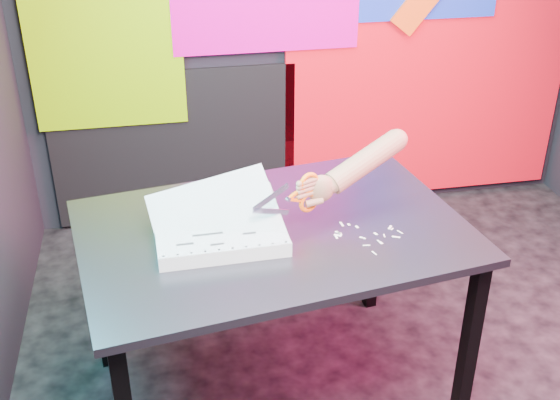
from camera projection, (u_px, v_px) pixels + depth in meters
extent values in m
cube|color=black|center=(391.00, 382.00, 2.83)|extent=(3.00, 3.00, 0.01)
cube|color=red|center=(430.00, 59.00, 3.79)|extent=(1.60, 0.02, 1.60)
cube|color=#80C400|center=(103.00, 30.00, 3.38)|extent=(0.75, 0.02, 1.00)
cube|color=black|center=(175.00, 147.00, 3.76)|extent=(1.30, 0.02, 0.85)
cube|color=black|center=(98.00, 292.00, 2.76)|extent=(0.06, 0.06, 0.72)
cube|color=black|center=(469.00, 346.00, 2.48)|extent=(0.06, 0.06, 0.72)
cube|color=black|center=(374.00, 238.00, 3.11)|extent=(0.06, 0.06, 0.72)
cube|color=#3B3B3B|center=(273.00, 232.00, 2.44)|extent=(1.44, 1.07, 0.03)
cube|color=silver|center=(220.00, 233.00, 2.36)|extent=(0.44, 0.33, 0.05)
cube|color=white|center=(219.00, 226.00, 2.34)|extent=(0.43, 0.33, 0.00)
cube|color=white|center=(219.00, 225.00, 2.34)|extent=(0.43, 0.31, 0.13)
cube|color=white|center=(216.00, 217.00, 2.34)|extent=(0.46, 0.30, 0.23)
cylinder|color=black|center=(164.00, 256.00, 2.18)|extent=(0.01, 0.01, 0.00)
cylinder|color=black|center=(178.00, 255.00, 2.19)|extent=(0.01, 0.01, 0.00)
cylinder|color=black|center=(191.00, 253.00, 2.20)|extent=(0.01, 0.01, 0.00)
cylinder|color=black|center=(205.00, 251.00, 2.21)|extent=(0.01, 0.01, 0.00)
cylinder|color=black|center=(219.00, 250.00, 2.21)|extent=(0.01, 0.01, 0.00)
cylinder|color=black|center=(233.00, 248.00, 2.22)|extent=(0.01, 0.01, 0.00)
cylinder|color=black|center=(246.00, 247.00, 2.23)|extent=(0.01, 0.01, 0.00)
cylinder|color=black|center=(259.00, 245.00, 2.24)|extent=(0.01, 0.01, 0.00)
cylinder|color=black|center=(273.00, 243.00, 2.25)|extent=(0.01, 0.01, 0.00)
cylinder|color=black|center=(286.00, 242.00, 2.26)|extent=(0.01, 0.01, 0.00)
cylinder|color=black|center=(158.00, 211.00, 2.43)|extent=(0.01, 0.01, 0.00)
cylinder|color=black|center=(170.00, 210.00, 2.44)|extent=(0.01, 0.01, 0.00)
cylinder|color=black|center=(183.00, 209.00, 2.45)|extent=(0.01, 0.01, 0.00)
cylinder|color=black|center=(195.00, 207.00, 2.46)|extent=(0.01, 0.01, 0.00)
cylinder|color=black|center=(207.00, 206.00, 2.46)|extent=(0.01, 0.01, 0.00)
cylinder|color=black|center=(220.00, 205.00, 2.47)|extent=(0.01, 0.01, 0.00)
cylinder|color=black|center=(232.00, 203.00, 2.48)|extent=(0.01, 0.01, 0.00)
cylinder|color=black|center=(244.00, 202.00, 2.49)|extent=(0.01, 0.01, 0.00)
cylinder|color=black|center=(256.00, 201.00, 2.50)|extent=(0.01, 0.01, 0.00)
cylinder|color=black|center=(268.00, 200.00, 2.50)|extent=(0.01, 0.01, 0.00)
cube|color=black|center=(187.00, 221.00, 2.37)|extent=(0.08, 0.01, 0.00)
cube|color=black|center=(225.00, 220.00, 2.38)|extent=(0.06, 0.01, 0.00)
cube|color=black|center=(208.00, 234.00, 2.30)|extent=(0.10, 0.01, 0.00)
cube|color=black|center=(249.00, 233.00, 2.30)|extent=(0.05, 0.01, 0.00)
cube|color=black|center=(185.00, 244.00, 2.24)|extent=(0.06, 0.01, 0.00)
cube|color=black|center=(232.00, 211.00, 2.43)|extent=(0.07, 0.01, 0.00)
cube|color=black|center=(217.00, 244.00, 2.24)|extent=(0.05, 0.01, 0.00)
cube|color=silver|center=(271.00, 198.00, 2.29)|extent=(0.13, 0.06, 0.07)
cube|color=silver|center=(271.00, 211.00, 2.32)|extent=(0.13, 0.06, 0.07)
cylinder|color=silver|center=(288.00, 199.00, 2.34)|extent=(0.02, 0.02, 0.02)
cube|color=#F4600C|center=(294.00, 200.00, 2.36)|extent=(0.05, 0.03, 0.03)
cube|color=#F4600C|center=(294.00, 194.00, 2.35)|extent=(0.05, 0.03, 0.03)
torus|color=#F4600C|center=(309.00, 183.00, 2.36)|extent=(0.08, 0.04, 0.08)
torus|color=#F4600C|center=(309.00, 202.00, 2.40)|extent=(0.08, 0.04, 0.08)
ellipsoid|color=#986247|center=(321.00, 189.00, 2.41)|extent=(0.10, 0.06, 0.10)
cylinder|color=#986247|center=(309.00, 194.00, 2.38)|extent=(0.08, 0.05, 0.02)
cylinder|color=#986247|center=(309.00, 189.00, 2.37)|extent=(0.07, 0.04, 0.02)
cylinder|color=#986247|center=(309.00, 185.00, 2.37)|extent=(0.07, 0.04, 0.02)
cylinder|color=#986247|center=(309.00, 181.00, 2.36)|extent=(0.06, 0.04, 0.02)
cylinder|color=#986247|center=(314.00, 202.00, 2.40)|extent=(0.07, 0.03, 0.03)
cylinder|color=#986247|center=(332.00, 184.00, 2.43)|extent=(0.08, 0.08, 0.07)
cylinder|color=#986247|center=(365.00, 161.00, 2.47)|extent=(0.32, 0.20, 0.18)
sphere|color=#986247|center=(397.00, 140.00, 2.52)|extent=(0.08, 0.08, 0.08)
cube|color=beige|center=(392.00, 229.00, 2.43)|extent=(0.01, 0.01, 0.00)
cube|color=beige|center=(338.00, 232.00, 2.41)|extent=(0.02, 0.02, 0.00)
cube|color=beige|center=(342.00, 224.00, 2.46)|extent=(0.01, 0.03, 0.00)
cube|color=beige|center=(367.00, 245.00, 2.33)|extent=(0.03, 0.01, 0.00)
cube|color=beige|center=(357.00, 227.00, 2.44)|extent=(0.01, 0.02, 0.00)
cube|color=beige|center=(381.00, 243.00, 2.35)|extent=(0.01, 0.02, 0.00)
cube|color=beige|center=(379.00, 241.00, 2.36)|extent=(0.01, 0.01, 0.00)
cube|color=beige|center=(400.00, 232.00, 2.41)|extent=(0.02, 0.02, 0.00)
cube|color=beige|center=(349.00, 224.00, 2.45)|extent=(0.01, 0.01, 0.00)
cube|color=beige|center=(339.00, 233.00, 2.40)|extent=(0.01, 0.03, 0.00)
cube|color=beige|center=(363.00, 238.00, 2.37)|extent=(0.02, 0.02, 0.00)
cube|color=beige|center=(384.00, 236.00, 2.39)|extent=(0.01, 0.02, 0.00)
cube|color=beige|center=(376.00, 234.00, 2.40)|extent=(0.01, 0.02, 0.00)
cube|color=beige|center=(374.00, 253.00, 2.29)|extent=(0.01, 0.02, 0.00)
cube|color=beige|center=(390.00, 227.00, 2.44)|extent=(0.02, 0.03, 0.00)
cube|color=beige|center=(396.00, 237.00, 2.38)|extent=(0.03, 0.02, 0.00)
cube|color=beige|center=(336.00, 237.00, 2.38)|extent=(0.01, 0.02, 0.00)
cube|color=beige|center=(338.00, 235.00, 2.39)|extent=(0.03, 0.02, 0.00)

